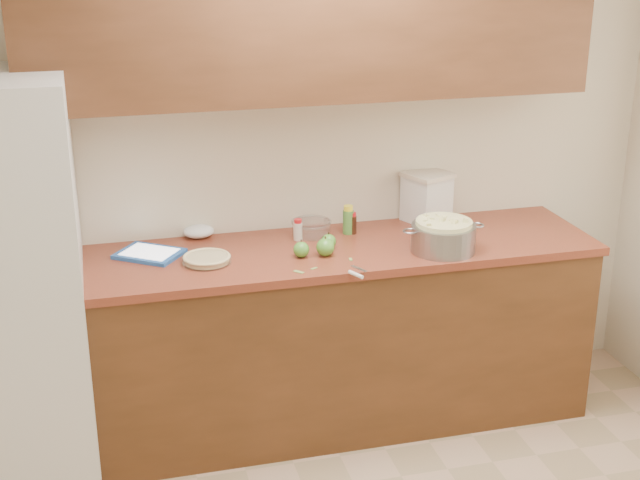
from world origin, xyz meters
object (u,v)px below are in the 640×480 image
object	(u,v)px
colander	(443,236)
tablet	(149,254)
flour_canister	(427,197)
pie	(207,259)

from	to	relation	value
colander	tablet	size ratio (longest dim) A/B	1.13
colander	flour_canister	distance (m)	0.44
colander	flour_canister	xyz separation A→B (m)	(0.08, 0.43, 0.06)
colander	tablet	xyz separation A→B (m)	(-1.33, 0.28, -0.06)
pie	flour_canister	bearing A→B (deg)	14.65
flour_canister	tablet	size ratio (longest dim) A/B	0.77
flour_canister	tablet	bearing A→B (deg)	-173.96
pie	flour_canister	size ratio (longest dim) A/B	0.82
colander	flour_canister	bearing A→B (deg)	79.38
pie	tablet	distance (m)	0.29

